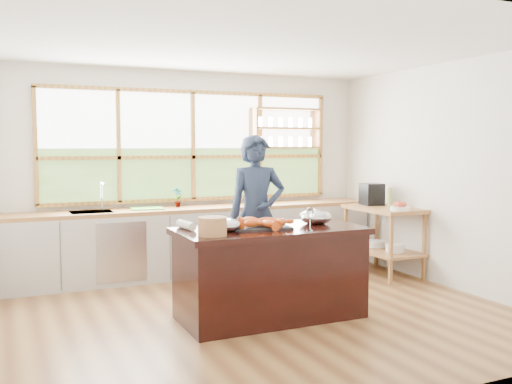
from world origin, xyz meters
TOP-DOWN VIEW (x-y plane):
  - ground_plane at (0.00, 0.00)m, footprint 5.00×5.00m
  - room_shell at (0.02, 0.51)m, footprint 5.02×4.52m
  - back_counter at (-0.02, 1.94)m, footprint 4.90×0.63m
  - right_shelf_unit at (2.19, 0.89)m, footprint 0.62×1.10m
  - island at (0.00, -0.20)m, footprint 1.85×0.90m
  - cook at (0.28, 0.74)m, footprint 0.73×0.54m
  - potted_plant at (-0.29, 2.00)m, footprint 0.15×0.11m
  - cutting_board at (-0.71, 1.94)m, footprint 0.43×0.35m
  - espresso_machine at (2.19, 1.17)m, footprint 0.29×0.31m
  - wine_bottle at (2.24, 0.84)m, footprint 0.08×0.08m
  - fruit_bowl at (2.14, 0.50)m, footprint 0.25×0.25m
  - slate_board at (-0.09, -0.17)m, footprint 0.60×0.47m
  - lobster_pile at (-0.07, -0.20)m, footprint 0.52×0.48m
  - mixing_bowl_left at (-0.47, -0.22)m, footprint 0.27×0.27m
  - mixing_bowl_right at (0.56, -0.11)m, footprint 0.33×0.33m
  - wine_glass at (0.28, -0.50)m, footprint 0.08×0.08m
  - wicker_basket at (-0.68, -0.41)m, footprint 0.26×0.26m
  - parchment_roll at (-0.78, 0.07)m, footprint 0.12×0.31m

SIDE VIEW (x-z plane):
  - ground_plane at x=0.00m, z-range 0.00..0.00m
  - island at x=0.00m, z-range 0.00..0.90m
  - back_counter at x=-0.02m, z-range 0.00..0.90m
  - right_shelf_unit at x=2.19m, z-range 0.15..1.05m
  - cutting_board at x=-0.71m, z-range 0.90..0.91m
  - slate_board at x=-0.09m, z-range 0.90..0.92m
  - cook at x=0.28m, z-range 0.00..1.83m
  - parchment_roll at x=-0.78m, z-range 0.90..0.98m
  - fruit_bowl at x=2.14m, z-range 0.89..1.00m
  - mixing_bowl_left at x=-0.47m, z-range 0.89..1.02m
  - lobster_pile at x=-0.07m, z-range 0.92..1.00m
  - mixing_bowl_right at x=0.56m, z-range 0.89..1.05m
  - wicker_basket at x=-0.68m, z-range 0.90..1.07m
  - wine_bottle at x=2.24m, z-range 0.90..1.16m
  - potted_plant at x=-0.29m, z-range 0.90..1.17m
  - espresso_machine at x=2.19m, z-range 0.90..1.19m
  - wine_glass at x=0.28m, z-range 0.95..1.17m
  - room_shell at x=0.02m, z-range 0.40..3.11m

